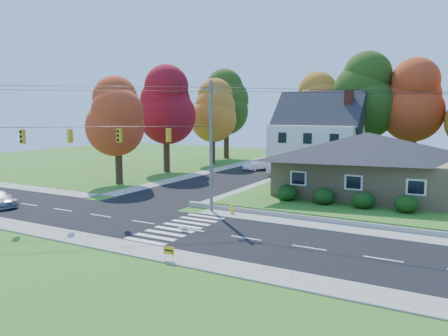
% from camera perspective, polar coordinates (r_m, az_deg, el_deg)
% --- Properties ---
extents(ground, '(120.00, 120.00, 0.00)m').
position_cam_1_polar(ground, '(28.96, -4.33, -8.06)').
color(ground, '#3D7923').
extents(road_main, '(90.00, 8.00, 0.02)m').
position_cam_1_polar(road_main, '(28.96, -4.33, -8.04)').
color(road_main, black).
rests_on(road_main, ground).
extents(road_cross, '(8.00, 44.00, 0.02)m').
position_cam_1_polar(road_cross, '(55.12, 3.44, -0.63)').
color(road_cross, black).
rests_on(road_cross, ground).
extents(sidewalk_north, '(90.00, 2.00, 0.08)m').
position_cam_1_polar(sidewalk_north, '(33.12, 0.42, -5.99)').
color(sidewalk_north, '#9C9A90').
rests_on(sidewalk_north, ground).
extents(sidewalk_south, '(90.00, 2.00, 0.08)m').
position_cam_1_polar(sidewalk_south, '(25.09, -10.67, -10.54)').
color(sidewalk_south, '#9C9A90').
rests_on(sidewalk_south, ground).
extents(lawn, '(30.00, 30.00, 0.50)m').
position_cam_1_polar(lawn, '(45.05, 25.44, -2.85)').
color(lawn, '#3D7923').
rests_on(lawn, ground).
extents(ranch_house, '(14.60, 10.60, 5.40)m').
position_cam_1_polar(ranch_house, '(40.28, 18.14, 0.70)').
color(ranch_house, tan).
rests_on(ranch_house, lawn).
extents(colonial_house, '(10.40, 8.40, 9.60)m').
position_cam_1_polar(colonial_house, '(53.67, 12.21, 3.91)').
color(colonial_house, silver).
rests_on(colonial_house, lawn).
extents(hedge_row, '(10.70, 1.70, 1.27)m').
position_cam_1_polar(hedge_row, '(34.70, 15.28, -3.78)').
color(hedge_row, '#163A10').
rests_on(hedge_row, lawn).
extents(traffic_infrastructure, '(38.10, 10.66, 10.00)m').
position_cam_1_polar(traffic_infrastructure, '(29.25, -3.23, 2.36)').
color(traffic_infrastructure, '#666059').
rests_on(traffic_infrastructure, ground).
extents(tree_lot_0, '(6.72, 6.72, 12.51)m').
position_cam_1_polar(tree_lot_0, '(59.91, 12.08, 7.82)').
color(tree_lot_0, '#3F2A19').
rests_on(tree_lot_0, lawn).
extents(tree_lot_1, '(7.84, 7.84, 14.60)m').
position_cam_1_polar(tree_lot_1, '(57.52, 17.62, 8.97)').
color(tree_lot_1, '#3F2A19').
rests_on(tree_lot_1, lawn).
extents(tree_lot_2, '(7.28, 7.28, 13.56)m').
position_cam_1_polar(tree_lot_2, '(57.62, 23.71, 8.04)').
color(tree_lot_2, '#3F2A19').
rests_on(tree_lot_2, lawn).
extents(tree_west_0, '(6.16, 6.16, 11.47)m').
position_cam_1_polar(tree_west_0, '(47.88, -13.75, 6.54)').
color(tree_west_0, '#3F2A19').
rests_on(tree_west_0, ground).
extents(tree_west_1, '(7.28, 7.28, 13.56)m').
position_cam_1_polar(tree_west_1, '(56.26, -7.61, 8.11)').
color(tree_west_1, '#3F2A19').
rests_on(tree_west_1, ground).
extents(tree_west_2, '(6.72, 6.72, 12.51)m').
position_cam_1_polar(tree_west_2, '(64.09, -1.53, 7.50)').
color(tree_west_2, '#3F2A19').
rests_on(tree_west_2, ground).
extents(tree_west_3, '(7.84, 7.84, 14.60)m').
position_cam_1_polar(tree_west_3, '(72.06, 0.31, 8.53)').
color(tree_west_3, '#3F2A19').
rests_on(tree_west_3, ground).
extents(white_car, '(3.00, 4.53, 1.41)m').
position_cam_1_polar(white_car, '(57.81, 4.46, 0.45)').
color(white_car, silver).
rests_on(white_car, road_cross).
extents(fire_hydrant, '(0.41, 0.32, 0.72)m').
position_cam_1_polar(fire_hydrant, '(33.01, 1.05, -5.49)').
color(fire_hydrant, yellow).
rests_on(fire_hydrant, ground).
extents(yard_sign, '(0.63, 0.09, 0.79)m').
position_cam_1_polar(yard_sign, '(23.11, -7.22, -10.67)').
color(yard_sign, black).
rests_on(yard_sign, ground).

